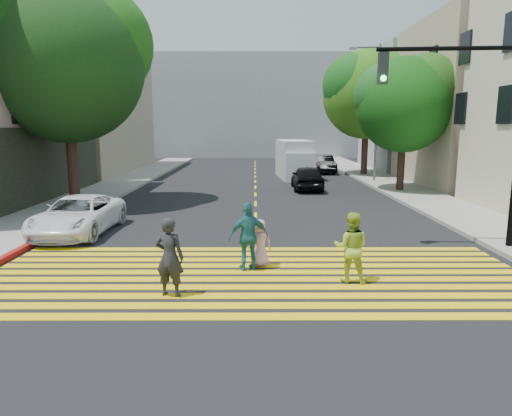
{
  "coord_description": "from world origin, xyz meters",
  "views": [
    {
      "loc": [
        -0.03,
        -9.54,
        3.64
      ],
      "look_at": [
        0.0,
        3.0,
        1.4
      ],
      "focal_mm": 32.0,
      "sensor_mm": 36.0,
      "label": 1
    }
  ],
  "objects_px": {
    "pedestrian_extra": "(249,237)",
    "silver_car": "(295,161)",
    "traffic_signal": "(480,113)",
    "white_sedan": "(78,215)",
    "dark_car_parked": "(323,164)",
    "pedestrian_child": "(260,243)",
    "dark_car_near": "(307,178)",
    "tree_right_far": "(368,90)",
    "tree_left": "(67,56)",
    "white_van": "(295,160)",
    "pedestrian_man": "(170,257)",
    "pedestrian_woman": "(351,247)",
    "tree_right_near": "(406,100)"
  },
  "relations": [
    {
      "from": "white_sedan",
      "to": "silver_car",
      "type": "relative_size",
      "value": 0.96
    },
    {
      "from": "dark_car_parked",
      "to": "silver_car",
      "type": "bearing_deg",
      "value": 118.51
    },
    {
      "from": "pedestrian_man",
      "to": "traffic_signal",
      "type": "relative_size",
      "value": 0.28
    },
    {
      "from": "pedestrian_man",
      "to": "white_sedan",
      "type": "relative_size",
      "value": 0.38
    },
    {
      "from": "white_sedan",
      "to": "silver_car",
      "type": "height_order",
      "value": "silver_car"
    },
    {
      "from": "tree_right_far",
      "to": "white_sedan",
      "type": "xyz_separation_m",
      "value": [
        -14.31,
        -18.67,
        -5.63
      ]
    },
    {
      "from": "pedestrian_child",
      "to": "white_sedan",
      "type": "bearing_deg",
      "value": -42.18
    },
    {
      "from": "pedestrian_woman",
      "to": "silver_car",
      "type": "relative_size",
      "value": 0.35
    },
    {
      "from": "pedestrian_child",
      "to": "dark_car_near",
      "type": "distance_m",
      "value": 15.12
    },
    {
      "from": "pedestrian_child",
      "to": "traffic_signal",
      "type": "bearing_deg",
      "value": -176.44
    },
    {
      "from": "pedestrian_child",
      "to": "white_sedan",
      "type": "xyz_separation_m",
      "value": [
        -6.21,
        3.76,
        0.01
      ]
    },
    {
      "from": "dark_car_parked",
      "to": "white_van",
      "type": "bearing_deg",
      "value": -126.75
    },
    {
      "from": "tree_left",
      "to": "pedestrian_extra",
      "type": "distance_m",
      "value": 14.13
    },
    {
      "from": "dark_car_near",
      "to": "silver_car",
      "type": "bearing_deg",
      "value": -91.04
    },
    {
      "from": "pedestrian_man",
      "to": "pedestrian_woman",
      "type": "xyz_separation_m",
      "value": [
        4.1,
        0.92,
        -0.03
      ]
    },
    {
      "from": "dark_car_parked",
      "to": "white_sedan",
      "type": "bearing_deg",
      "value": -120.93
    },
    {
      "from": "silver_car",
      "to": "traffic_signal",
      "type": "height_order",
      "value": "traffic_signal"
    },
    {
      "from": "white_van",
      "to": "traffic_signal",
      "type": "xyz_separation_m",
      "value": [
        3.56,
        -19.41,
        2.75
      ]
    },
    {
      "from": "pedestrian_child",
      "to": "silver_car",
      "type": "bearing_deg",
      "value": -107.76
    },
    {
      "from": "pedestrian_child",
      "to": "pedestrian_extra",
      "type": "relative_size",
      "value": 0.72
    },
    {
      "from": "pedestrian_woman",
      "to": "dark_car_near",
      "type": "relative_size",
      "value": 0.4
    },
    {
      "from": "white_sedan",
      "to": "dark_car_parked",
      "type": "height_order",
      "value": "dark_car_parked"
    },
    {
      "from": "pedestrian_extra",
      "to": "silver_car",
      "type": "height_order",
      "value": "pedestrian_extra"
    },
    {
      "from": "dark_car_near",
      "to": "white_sedan",
      "type": "bearing_deg",
      "value": 51.2
    },
    {
      "from": "traffic_signal",
      "to": "tree_left",
      "type": "bearing_deg",
      "value": 156.34
    },
    {
      "from": "pedestrian_man",
      "to": "dark_car_near",
      "type": "distance_m",
      "value": 17.67
    },
    {
      "from": "silver_car",
      "to": "white_van",
      "type": "height_order",
      "value": "white_van"
    },
    {
      "from": "pedestrian_man",
      "to": "silver_car",
      "type": "distance_m",
      "value": 30.62
    },
    {
      "from": "white_sedan",
      "to": "dark_car_parked",
      "type": "xyz_separation_m",
      "value": [
        11.5,
        20.96,
        0.07
      ]
    },
    {
      "from": "tree_right_near",
      "to": "tree_right_far",
      "type": "relative_size",
      "value": 0.81
    },
    {
      "from": "dark_car_near",
      "to": "tree_right_far",
      "type": "bearing_deg",
      "value": -123.45
    },
    {
      "from": "tree_right_near",
      "to": "pedestrian_extra",
      "type": "height_order",
      "value": "tree_right_near"
    },
    {
      "from": "tree_right_far",
      "to": "white_sedan",
      "type": "distance_m",
      "value": 24.19
    },
    {
      "from": "tree_right_far",
      "to": "traffic_signal",
      "type": "xyz_separation_m",
      "value": [
        -1.8,
        -20.81,
        -2.25
      ]
    },
    {
      "from": "pedestrian_woman",
      "to": "pedestrian_child",
      "type": "height_order",
      "value": "pedestrian_woman"
    },
    {
      "from": "pedestrian_woman",
      "to": "dark_car_near",
      "type": "distance_m",
      "value": 16.07
    },
    {
      "from": "tree_right_far",
      "to": "tree_right_near",
      "type": "bearing_deg",
      "value": -90.11
    },
    {
      "from": "pedestrian_man",
      "to": "pedestrian_child",
      "type": "xyz_separation_m",
      "value": [
        1.97,
        2.15,
        -0.24
      ]
    },
    {
      "from": "tree_right_far",
      "to": "white_sedan",
      "type": "height_order",
      "value": "tree_right_far"
    },
    {
      "from": "pedestrian_man",
      "to": "pedestrian_extra",
      "type": "xyz_separation_m",
      "value": [
        1.68,
        1.82,
        0.01
      ]
    },
    {
      "from": "tree_right_near",
      "to": "dark_car_near",
      "type": "xyz_separation_m",
      "value": [
        -5.16,
        1.08,
        -4.37
      ]
    },
    {
      "from": "pedestrian_child",
      "to": "traffic_signal",
      "type": "height_order",
      "value": "traffic_signal"
    },
    {
      "from": "dark_car_near",
      "to": "traffic_signal",
      "type": "distance_m",
      "value": 14.02
    },
    {
      "from": "tree_right_far",
      "to": "pedestrian_man",
      "type": "distance_m",
      "value": 27.11
    },
    {
      "from": "tree_right_far",
      "to": "pedestrian_man",
      "type": "relative_size",
      "value": 5.31
    },
    {
      "from": "tree_left",
      "to": "white_van",
      "type": "distance_m",
      "value": 16.95
    },
    {
      "from": "pedestrian_man",
      "to": "white_sedan",
      "type": "distance_m",
      "value": 7.28
    },
    {
      "from": "tree_left",
      "to": "pedestrian_woman",
      "type": "xyz_separation_m",
      "value": [
        10.63,
        -10.81,
        -5.89
      ]
    },
    {
      "from": "tree_right_far",
      "to": "white_sedan",
      "type": "relative_size",
      "value": 2.01
    },
    {
      "from": "tree_left",
      "to": "dark_car_parked",
      "type": "height_order",
      "value": "tree_left"
    }
  ]
}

